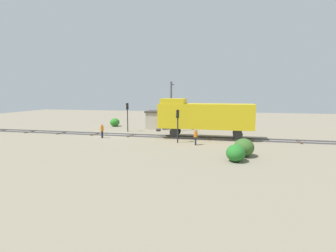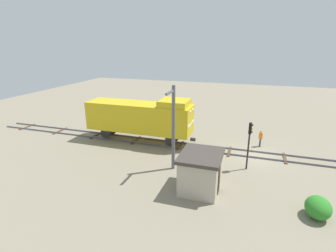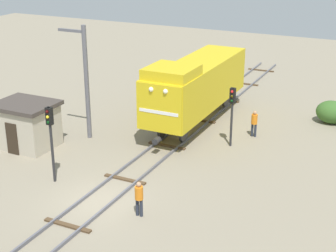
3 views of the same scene
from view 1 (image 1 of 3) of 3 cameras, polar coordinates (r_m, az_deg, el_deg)
ground_plane at (r=34.80m, az=-11.88°, el=-1.93°), size 90.00×90.00×0.00m
railway_track at (r=34.79m, az=-11.89°, el=-1.81°), size 2.40×59.52×0.16m
locomotive at (r=31.42m, az=7.83°, el=2.29°), size 2.90×11.60×4.60m
traffic_signal_near at (r=37.10m, az=-8.84°, el=3.07°), size 0.32×0.34×4.04m
traffic_signal_mid at (r=28.43m, az=2.11°, el=1.37°), size 0.32×0.34×3.62m
worker_near_track at (r=32.65m, az=-14.18°, el=-0.82°), size 0.38×0.38×1.70m
worker_by_signal at (r=27.53m, az=6.04°, el=-2.09°), size 0.38×0.38×1.70m
catenary_mast at (r=37.12m, az=0.69°, el=4.61°), size 1.94×0.28×7.02m
relay_hut at (r=40.32m, az=-2.48°, el=1.44°), size 3.50×2.90×2.74m
bush_near at (r=23.53m, az=16.19°, el=-4.50°), size 2.11×1.73×1.54m
bush_mid at (r=43.79m, az=-11.50°, el=0.80°), size 1.81×1.48×1.32m
bush_far at (r=21.63m, az=14.51°, el=-5.71°), size 1.85×1.52×1.35m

